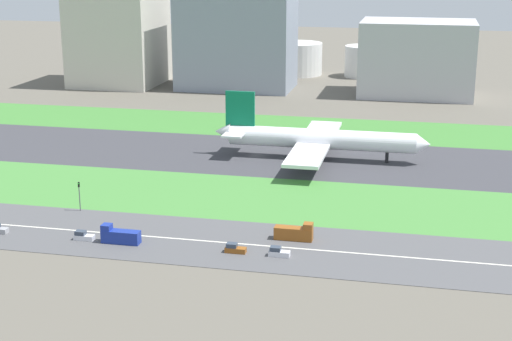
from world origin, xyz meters
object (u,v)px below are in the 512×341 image
object	(u,v)px
truck_0	(295,233)
office_tower	(417,58)
truck_1	(120,236)
car_2	(83,236)
traffic_light	(79,194)
terminal_building	(118,29)
hangar_building	(237,34)
car_5	(278,252)
car_6	(235,249)
airliner	(316,139)
fuel_tank_centre	(365,61)
fuel_tank_west	(296,59)

from	to	relation	value
truck_0	office_tower	xyz separation A→B (m)	(21.70, 182.00, 14.17)
truck_1	car_2	distance (m)	8.55
truck_1	traffic_light	distance (m)	25.23
terminal_building	car_2	bearing A→B (deg)	-70.36
office_tower	traffic_light	bearing A→B (deg)	-113.53
car_2	traffic_light	size ratio (longest dim) A/B	0.61
hangar_building	terminal_building	bearing A→B (deg)	180.00
car_5	traffic_light	bearing A→B (deg)	-18.97
office_tower	car_6	bearing A→B (deg)	-99.68
car_5	airliner	bearing A→B (deg)	-87.46
car_2	fuel_tank_centre	size ratio (longest dim) A/B	0.23
truck_1	hangar_building	world-z (taller)	hangar_building
terminal_building	hangar_building	world-z (taller)	terminal_building
car_5	terminal_building	bearing A→B (deg)	-59.77
car_6	office_tower	size ratio (longest dim) A/B	0.09
fuel_tank_west	car_5	bearing A→B (deg)	-81.32
car_6	terminal_building	xyz separation A→B (m)	(-102.58, 192.00, 24.22)
truck_0	terminal_building	distance (m)	215.84
airliner	car_5	size ratio (longest dim) A/B	14.77
car_2	hangar_building	bearing A→B (deg)	-86.28
car_5	car_2	distance (m)	43.37
car_6	office_tower	bearing A→B (deg)	-99.68
traffic_light	hangar_building	size ratio (longest dim) A/B	0.14
terminal_building	car_5	bearing A→B (deg)	-59.77
car_6	car_5	bearing A→B (deg)	-180.00
car_5	terminal_building	size ratio (longest dim) A/B	0.09
car_2	fuel_tank_west	distance (m)	237.21
car_2	fuel_tank_centre	bearing A→B (deg)	-99.86
car_5	fuel_tank_centre	bearing A→B (deg)	-89.48
hangar_building	fuel_tank_west	distance (m)	51.84
truck_0	office_tower	world-z (taller)	office_tower
truck_1	airliner	bearing A→B (deg)	-111.92
terminal_building	fuel_tank_centre	world-z (taller)	terminal_building
car_6	hangar_building	size ratio (longest dim) A/B	0.09
car_6	car_5	distance (m)	9.31
fuel_tank_west	hangar_building	bearing A→B (deg)	-113.58
fuel_tank_west	traffic_light	bearing A→B (deg)	-94.21
office_tower	fuel_tank_west	world-z (taller)	office_tower
airliner	car_6	distance (m)	78.40
car_5	fuel_tank_west	bearing A→B (deg)	-81.32
terminal_building	hangar_building	distance (m)	56.05
truck_1	hangar_building	bearing A→B (deg)	-83.76
airliner	office_tower	world-z (taller)	office_tower
car_5	car_2	size ratio (longest dim) A/B	1.00
car_6	fuel_tank_centre	distance (m)	237.20
truck_1	traffic_light	world-z (taller)	traffic_light
hangar_building	office_tower	xyz separation A→B (m)	(79.28, 0.00, -8.72)
traffic_light	hangar_building	world-z (taller)	hangar_building
car_2	fuel_tank_centre	distance (m)	240.65
traffic_light	hangar_building	distance (m)	175.22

